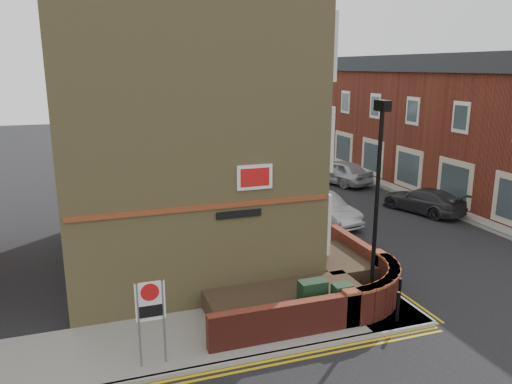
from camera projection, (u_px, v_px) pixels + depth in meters
The scene contains 27 objects.
ground at pixel (342, 343), 13.56m from camera, with size 120.00×120.00×0.00m, color black.
pavement_corner at pixel (204, 336), 13.82m from camera, with size 13.00×3.00×0.12m, color gray.
pavement_main at pixel (239, 196), 28.85m from camera, with size 2.00×32.00×0.12m, color gray.
pavement_far at pixel (431, 192), 29.56m from camera, with size 4.00×40.00×0.12m, color gray.
kerb_side at pixel (217, 366), 12.44m from camera, with size 13.00×0.15×0.12m, color gray.
kerb_main_near at pixel (256, 194), 29.16m from camera, with size 0.15×32.00×0.12m, color gray.
kerb_main_far at pixel (403, 195), 28.93m from camera, with size 0.15×40.00×0.12m, color gray.
yellow_lines_side at pixel (220, 373), 12.23m from camera, with size 13.00×0.28×0.01m, color gold.
yellow_lines_main at pixel (260, 195), 29.25m from camera, with size 0.28×32.00×0.01m, color gold.
corner_building at pixel (177, 97), 18.48m from camera, with size 8.95×10.40×13.60m.
garden_wall at pixel (304, 303), 15.85m from camera, with size 6.80×6.00×1.20m, color maroon, non-canonical shape.
lamppost at pixel (376, 208), 14.34m from camera, with size 0.25×0.50×6.30m.
utility_cabinet_large at pixel (312, 300), 14.48m from camera, with size 0.80×0.45×1.20m, color #16311D.
utility_cabinet_small at pixel (342, 302), 14.47m from camera, with size 0.55×0.40×1.10m, color #16311D.
bollard_near at pixel (398, 306), 14.41m from camera, with size 0.11×0.11×0.90m, color black.
bollard_far at pixel (399, 292), 15.34m from camera, with size 0.11×0.11×0.90m, color black.
zone_sign at pixel (151, 308), 12.04m from camera, with size 0.72×0.07×2.20m.
far_terrace at pixel (416, 118), 32.73m from camera, with size 5.40×30.40×8.00m.
far_terrace_cream at pixel (292, 99), 51.99m from camera, with size 5.40×12.40×8.00m.
tree_near at pixel (250, 118), 25.92m from camera, with size 3.64×3.65×6.70m.
tree_mid at pixel (212, 99), 33.14m from camera, with size 4.03×4.03×7.42m.
tree_far at pixel (188, 97), 40.55m from camera, with size 3.81×3.81×7.00m.
traffic_light_assembly at pixel (208, 130), 36.56m from camera, with size 0.20×0.16×4.20m.
silver_car_near at pixel (321, 208), 23.83m from camera, with size 1.55×4.45×1.47m, color #95969C.
red_car_main at pixel (281, 181), 29.51m from camera, with size 2.35×5.09×1.41m, color maroon.
grey_car_far at pixel (423, 200), 25.63m from camera, with size 1.78×4.38×1.27m, color #303036.
silver_car_far at pixel (339, 172), 31.86m from camera, with size 1.85×4.61×1.57m, color #A8A9B0.
Camera 1 is at (-6.15, -10.72, 7.30)m, focal length 35.00 mm.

